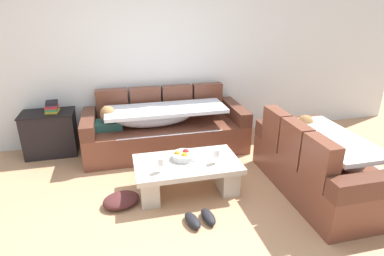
{
  "coord_description": "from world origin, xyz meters",
  "views": [
    {
      "loc": [
        -0.42,
        -2.71,
        2.1
      ],
      "look_at": [
        0.49,
        1.02,
        0.55
      ],
      "focal_mm": 29.66,
      "sensor_mm": 36.0,
      "label": 1
    }
  ],
  "objects_px": {
    "couch_near_window": "(320,165)",
    "open_magazine": "(205,158)",
    "book_stack_on_cabinet": "(52,107)",
    "couch_along_wall": "(163,129)",
    "side_cabinet": "(50,133)",
    "crumpled_garment": "(121,200)",
    "coffee_table": "(187,172)",
    "fruit_bowl": "(184,156)",
    "wine_glass_near_left": "(161,162)",
    "pair_of_shoes": "(200,219)",
    "wine_glass_near_right": "(217,154)"
  },
  "relations": [
    {
      "from": "couch_near_window",
      "to": "open_magazine",
      "type": "relative_size",
      "value": 6.09
    },
    {
      "from": "book_stack_on_cabinet",
      "to": "couch_along_wall",
      "type": "bearing_deg",
      "value": -8.25
    },
    {
      "from": "side_cabinet",
      "to": "crumpled_garment",
      "type": "height_order",
      "value": "side_cabinet"
    },
    {
      "from": "coffee_table",
      "to": "fruit_bowl",
      "type": "distance_m",
      "value": 0.2
    },
    {
      "from": "fruit_bowl",
      "to": "wine_glass_near_left",
      "type": "height_order",
      "value": "wine_glass_near_left"
    },
    {
      "from": "couch_along_wall",
      "to": "wine_glass_near_left",
      "type": "xyz_separation_m",
      "value": [
        -0.23,
        -1.34,
        0.16
      ]
    },
    {
      "from": "couch_along_wall",
      "to": "crumpled_garment",
      "type": "distance_m",
      "value": 1.49
    },
    {
      "from": "pair_of_shoes",
      "to": "book_stack_on_cabinet",
      "type": "bearing_deg",
      "value": 128.67
    },
    {
      "from": "couch_near_window",
      "to": "book_stack_on_cabinet",
      "type": "bearing_deg",
      "value": 60.57
    },
    {
      "from": "couch_near_window",
      "to": "crumpled_garment",
      "type": "distance_m",
      "value": 2.3
    },
    {
      "from": "wine_glass_near_right",
      "to": "pair_of_shoes",
      "type": "relative_size",
      "value": 0.5
    },
    {
      "from": "pair_of_shoes",
      "to": "wine_glass_near_left",
      "type": "bearing_deg",
      "value": 125.19
    },
    {
      "from": "couch_along_wall",
      "to": "book_stack_on_cabinet",
      "type": "height_order",
      "value": "couch_along_wall"
    },
    {
      "from": "couch_along_wall",
      "to": "coffee_table",
      "type": "xyz_separation_m",
      "value": [
        0.09,
        -1.19,
        -0.09
      ]
    },
    {
      "from": "fruit_bowl",
      "to": "pair_of_shoes",
      "type": "distance_m",
      "value": 0.79
    },
    {
      "from": "coffee_table",
      "to": "crumpled_garment",
      "type": "bearing_deg",
      "value": -171.76
    },
    {
      "from": "coffee_table",
      "to": "pair_of_shoes",
      "type": "distance_m",
      "value": 0.64
    },
    {
      "from": "wine_glass_near_left",
      "to": "book_stack_on_cabinet",
      "type": "relative_size",
      "value": 0.72
    },
    {
      "from": "coffee_table",
      "to": "open_magazine",
      "type": "height_order",
      "value": "open_magazine"
    },
    {
      "from": "open_magazine",
      "to": "book_stack_on_cabinet",
      "type": "distance_m",
      "value": 2.32
    },
    {
      "from": "wine_glass_near_right",
      "to": "wine_glass_near_left",
      "type": "bearing_deg",
      "value": -175.24
    },
    {
      "from": "coffee_table",
      "to": "side_cabinet",
      "type": "height_order",
      "value": "side_cabinet"
    },
    {
      "from": "side_cabinet",
      "to": "book_stack_on_cabinet",
      "type": "height_order",
      "value": "book_stack_on_cabinet"
    },
    {
      "from": "crumpled_garment",
      "to": "book_stack_on_cabinet",
      "type": "bearing_deg",
      "value": 119.08
    },
    {
      "from": "coffee_table",
      "to": "wine_glass_near_left",
      "type": "distance_m",
      "value": 0.44
    },
    {
      "from": "wine_glass_near_right",
      "to": "coffee_table",
      "type": "bearing_deg",
      "value": 162.18
    },
    {
      "from": "wine_glass_near_right",
      "to": "crumpled_garment",
      "type": "distance_m",
      "value": 1.17
    },
    {
      "from": "fruit_bowl",
      "to": "pair_of_shoes",
      "type": "height_order",
      "value": "fruit_bowl"
    },
    {
      "from": "wine_glass_near_right",
      "to": "side_cabinet",
      "type": "distance_m",
      "value": 2.53
    },
    {
      "from": "fruit_bowl",
      "to": "wine_glass_near_right",
      "type": "relative_size",
      "value": 1.69
    },
    {
      "from": "side_cabinet",
      "to": "couch_near_window",
      "type": "bearing_deg",
      "value": -28.88
    },
    {
      "from": "pair_of_shoes",
      "to": "fruit_bowl",
      "type": "bearing_deg",
      "value": 91.66
    },
    {
      "from": "wine_glass_near_left",
      "to": "wine_glass_near_right",
      "type": "relative_size",
      "value": 1.0
    },
    {
      "from": "couch_near_window",
      "to": "open_magazine",
      "type": "bearing_deg",
      "value": 72.97
    },
    {
      "from": "wine_glass_near_left",
      "to": "couch_near_window",
      "type": "bearing_deg",
      "value": -6.05
    },
    {
      "from": "couch_along_wall",
      "to": "couch_near_window",
      "type": "height_order",
      "value": "same"
    },
    {
      "from": "couch_near_window",
      "to": "pair_of_shoes",
      "type": "bearing_deg",
      "value": 99.88
    },
    {
      "from": "coffee_table",
      "to": "book_stack_on_cabinet",
      "type": "xyz_separation_m",
      "value": [
        -1.62,
        1.41,
        0.48
      ]
    },
    {
      "from": "couch_near_window",
      "to": "side_cabinet",
      "type": "relative_size",
      "value": 2.37
    },
    {
      "from": "fruit_bowl",
      "to": "wine_glass_near_left",
      "type": "relative_size",
      "value": 1.69
    },
    {
      "from": "couch_along_wall",
      "to": "side_cabinet",
      "type": "distance_m",
      "value": 1.62
    },
    {
      "from": "open_magazine",
      "to": "pair_of_shoes",
      "type": "relative_size",
      "value": 0.84
    },
    {
      "from": "wine_glass_near_right",
      "to": "crumpled_garment",
      "type": "bearing_deg",
      "value": -179.5
    },
    {
      "from": "couch_along_wall",
      "to": "open_magazine",
      "type": "height_order",
      "value": "couch_along_wall"
    },
    {
      "from": "fruit_bowl",
      "to": "wine_glass_near_right",
      "type": "bearing_deg",
      "value": -28.64
    },
    {
      "from": "open_magazine",
      "to": "side_cabinet",
      "type": "xyz_separation_m",
      "value": [
        -1.92,
        1.37,
        -0.06
      ]
    },
    {
      "from": "couch_near_window",
      "to": "coffee_table",
      "type": "bearing_deg",
      "value": 76.9
    },
    {
      "from": "couch_near_window",
      "to": "side_cabinet",
      "type": "distance_m",
      "value": 3.65
    },
    {
      "from": "fruit_bowl",
      "to": "pair_of_shoes",
      "type": "bearing_deg",
      "value": -88.34
    },
    {
      "from": "pair_of_shoes",
      "to": "wine_glass_near_right",
      "type": "bearing_deg",
      "value": 57.79
    }
  ]
}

